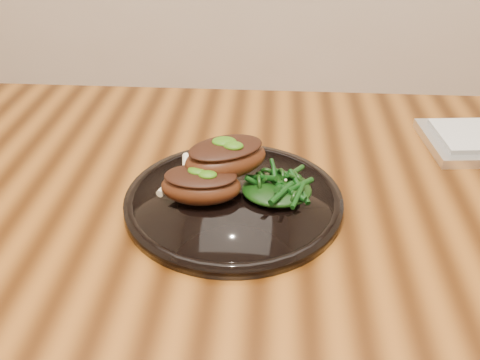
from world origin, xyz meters
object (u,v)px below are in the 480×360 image
plate (234,200)px  lamb_chop_front (200,184)px  greens_heap (277,186)px  desk (300,249)px

plate → lamb_chop_front: lamb_chop_front is taller
lamb_chop_front → greens_heap: (0.10, 0.02, -0.01)m
plate → lamb_chop_front: 0.05m
desk → greens_heap: size_ratio=16.62×
plate → greens_heap: bearing=5.2°
plate → greens_heap: size_ratio=3.11×
desk → plate: size_ratio=5.34×
plate → lamb_chop_front: size_ratio=2.60×
desk → greens_heap: greens_heap is taller
lamb_chop_front → greens_heap: size_ratio=1.20×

